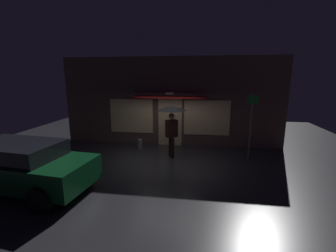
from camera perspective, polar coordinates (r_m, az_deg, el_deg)
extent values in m
plane|color=#2D2D33|center=(8.97, -1.40, -8.67)|extent=(18.00, 18.00, 0.00)
cube|color=brown|center=(10.77, 0.64, 6.03)|extent=(10.23, 0.30, 4.08)
cube|color=#F9D199|center=(10.74, 0.51, 0.95)|extent=(1.10, 0.04, 2.20)
cube|color=#F9D199|center=(11.09, -9.03, 2.47)|extent=(2.07, 0.04, 1.60)
cube|color=#F9D199|center=(10.60, 9.59, 2.01)|extent=(2.07, 0.04, 1.60)
cube|color=white|center=(10.48, 0.46, 8.13)|extent=(0.36, 0.16, 0.12)
cube|color=maroon|center=(10.25, 0.27, 7.19)|extent=(3.20, 0.70, 0.08)
cylinder|color=black|center=(9.19, 1.10, -5.36)|extent=(0.15, 0.15, 0.84)
cylinder|color=black|center=(9.37, 0.64, -5.02)|extent=(0.15, 0.15, 0.84)
cube|color=black|center=(9.08, 0.89, -0.61)|extent=(0.52, 0.43, 0.68)
cube|color=silver|center=(8.98, 0.39, -0.76)|extent=(0.13, 0.09, 0.54)
cube|color=navy|center=(8.99, 0.39, -0.88)|extent=(0.06, 0.05, 0.43)
sphere|color=tan|center=(8.99, 0.90, 2.41)|extent=(0.23, 0.23, 0.23)
cylinder|color=slate|center=(8.99, 0.90, 2.37)|extent=(0.02, 0.02, 0.89)
cone|color=black|center=(8.94, 0.90, 4.52)|extent=(1.13, 1.13, 0.21)
cube|color=#0C3F1E|center=(7.91, -33.12, -8.87)|extent=(4.48, 2.14, 0.70)
cube|color=black|center=(7.74, -33.61, -4.95)|extent=(2.57, 1.73, 0.43)
cylinder|color=black|center=(7.66, -20.48, -10.64)|extent=(0.66, 0.29, 0.64)
cylinder|color=black|center=(6.49, -29.23, -15.74)|extent=(0.66, 0.29, 0.64)
cylinder|color=black|center=(9.59, -35.26, -7.56)|extent=(0.66, 0.29, 0.64)
cylinder|color=#595B60|center=(9.47, 19.82, -0.10)|extent=(0.07, 0.07, 2.59)
cube|color=#198C33|center=(9.30, 20.31, 6.18)|extent=(0.40, 0.02, 0.30)
cylinder|color=slate|center=(10.37, -6.99, -4.53)|extent=(0.21, 0.21, 0.45)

